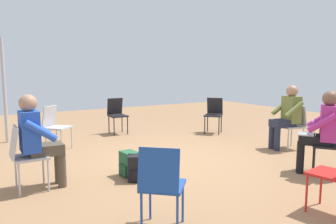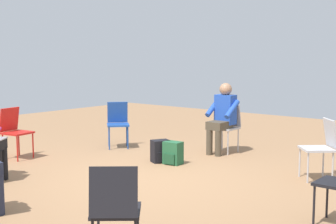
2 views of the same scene
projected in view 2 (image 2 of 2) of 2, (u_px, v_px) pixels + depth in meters
ground_plane at (143, 179)px, 6.55m from camera, size 15.43×15.43×0.00m
chair_north at (14, 129)px, 7.82m from camera, size 0.46×0.49×0.85m
chair_southwest at (115, 207)px, 3.77m from camera, size 0.59×0.58×0.85m
chair_east at (227, 124)px, 8.35m from camera, size 0.44×0.40×0.85m
chair_northeast at (118, 121)px, 8.78m from camera, size 0.58×0.59×0.85m
chair_southeast at (322, 145)px, 6.44m from camera, size 0.58×0.59×0.85m
person_in_blue at (222, 114)px, 8.20m from camera, size 0.52×0.49×1.24m
backpack_near_laptop_user at (160, 152)px, 7.56m from camera, size 0.34×0.31×0.36m
backpack_by_empty_chair at (173, 154)px, 7.42m from camera, size 0.27×0.30×0.36m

